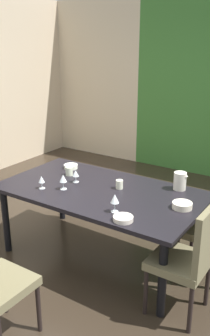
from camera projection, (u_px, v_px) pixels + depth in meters
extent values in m
cube|color=#2F251B|center=(82.00, 248.00, 4.06)|extent=(5.58, 6.02, 0.02)
cube|color=beige|center=(96.00, 81.00, 6.90)|extent=(1.83, 0.10, 2.78)
cube|color=black|center=(101.00, 191.00, 3.65)|extent=(1.99, 1.10, 0.04)
cylinder|color=black|center=(61.00, 192.00, 4.60)|extent=(0.07, 0.07, 0.71)
cylinder|color=black|center=(202.00, 232.00, 3.66)|extent=(0.07, 0.07, 0.71)
cylinder|color=black|center=(6.00, 220.00, 3.89)|extent=(0.07, 0.07, 0.71)
cylinder|color=black|center=(162.00, 278.00, 2.96)|extent=(0.07, 0.07, 0.71)
cube|color=#6D6445|center=(206.00, 230.00, 3.48)|extent=(0.44, 0.44, 0.07)
cylinder|color=black|center=(177.00, 256.00, 3.51)|extent=(0.04, 0.04, 0.42)
cylinder|color=black|center=(192.00, 239.00, 3.81)|extent=(0.04, 0.04, 0.42)
cylinder|color=black|center=(4.00, 290.00, 3.04)|extent=(0.04, 0.04, 0.42)
cylinder|color=black|center=(39.00, 308.00, 2.84)|extent=(0.04, 0.04, 0.42)
cube|color=#6D6445|center=(179.00, 262.00, 2.99)|extent=(0.44, 0.44, 0.07)
cube|color=#6D6445|center=(206.00, 240.00, 2.80)|extent=(0.05, 0.42, 0.52)
cylinder|color=black|center=(146.00, 292.00, 3.02)|extent=(0.04, 0.04, 0.42)
cylinder|color=black|center=(166.00, 269.00, 3.32)|extent=(0.04, 0.04, 0.42)
cylinder|color=black|center=(190.00, 310.00, 2.82)|extent=(0.04, 0.04, 0.42)
cylinder|color=black|center=(207.00, 284.00, 3.12)|extent=(0.04, 0.04, 0.42)
cylinder|color=silver|center=(42.00, 188.00, 3.67)|extent=(0.06, 0.06, 0.00)
cylinder|color=silver|center=(42.00, 185.00, 3.66)|extent=(0.01, 0.01, 0.06)
cone|color=silver|center=(41.00, 179.00, 3.64)|extent=(0.06, 0.06, 0.06)
cylinder|color=silver|center=(115.00, 212.00, 3.18)|extent=(0.07, 0.07, 0.00)
cylinder|color=silver|center=(115.00, 207.00, 3.17)|extent=(0.01, 0.01, 0.08)
cone|color=silver|center=(115.00, 198.00, 3.14)|extent=(0.07, 0.07, 0.08)
cylinder|color=silver|center=(76.00, 182.00, 3.83)|extent=(0.06, 0.06, 0.00)
cylinder|color=silver|center=(76.00, 179.00, 3.82)|extent=(0.01, 0.01, 0.06)
cone|color=silver|center=(76.00, 173.00, 3.80)|extent=(0.07, 0.07, 0.06)
cylinder|color=silver|center=(63.00, 189.00, 3.65)|extent=(0.07, 0.07, 0.00)
cylinder|color=silver|center=(63.00, 185.00, 3.64)|extent=(0.01, 0.01, 0.07)
cone|color=silver|center=(63.00, 178.00, 3.62)|extent=(0.07, 0.07, 0.07)
cylinder|color=white|center=(71.00, 166.00, 4.22)|extent=(0.16, 0.16, 0.05)
cylinder|color=beige|center=(123.00, 219.00, 3.02)|extent=(0.17, 0.17, 0.04)
cylinder|color=beige|center=(182.00, 205.00, 3.24)|extent=(0.17, 0.17, 0.05)
cylinder|color=beige|center=(69.00, 171.00, 4.01)|extent=(0.08, 0.08, 0.09)
cylinder|color=silver|center=(119.00, 184.00, 3.65)|extent=(0.07, 0.07, 0.09)
cylinder|color=silver|center=(180.00, 181.00, 3.62)|extent=(0.12, 0.12, 0.18)
cone|color=silver|center=(186.00, 175.00, 3.57)|extent=(0.04, 0.04, 0.03)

